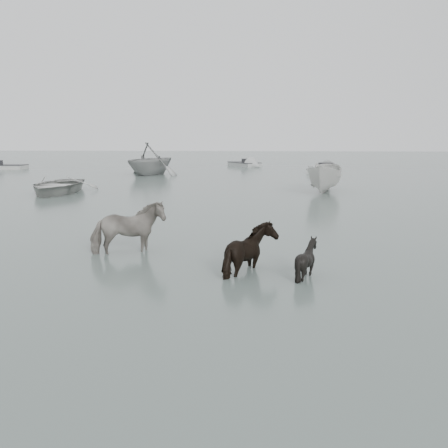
{
  "coord_description": "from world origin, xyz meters",
  "views": [
    {
      "loc": [
        1.6,
        -12.64,
        3.39
      ],
      "look_at": [
        0.94,
        0.0,
        1.0
      ],
      "focal_mm": 40.0,
      "sensor_mm": 36.0,
      "label": 1
    }
  ],
  "objects_px": {
    "pony_dark": "(252,241)",
    "rowboat_lead": "(57,183)",
    "pony_pinto": "(127,223)",
    "pony_black": "(307,254)"
  },
  "relations": [
    {
      "from": "pony_dark",
      "to": "pony_black",
      "type": "xyz_separation_m",
      "value": [
        1.29,
        -0.32,
        -0.22
      ]
    },
    {
      "from": "pony_dark",
      "to": "pony_pinto",
      "type": "bearing_deg",
      "value": 66.98
    },
    {
      "from": "pony_dark",
      "to": "rowboat_lead",
      "type": "height_order",
      "value": "pony_dark"
    },
    {
      "from": "pony_pinto",
      "to": "rowboat_lead",
      "type": "relative_size",
      "value": 0.4
    },
    {
      "from": "pony_pinto",
      "to": "pony_black",
      "type": "bearing_deg",
      "value": -134.07
    },
    {
      "from": "pony_dark",
      "to": "pony_black",
      "type": "distance_m",
      "value": 1.35
    },
    {
      "from": "pony_pinto",
      "to": "pony_black",
      "type": "distance_m",
      "value": 5.14
    },
    {
      "from": "rowboat_lead",
      "to": "pony_pinto",
      "type": "bearing_deg",
      "value": -62.3
    },
    {
      "from": "pony_dark",
      "to": "pony_black",
      "type": "bearing_deg",
      "value": -101.15
    },
    {
      "from": "pony_black",
      "to": "rowboat_lead",
      "type": "bearing_deg",
      "value": 14.45
    }
  ]
}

